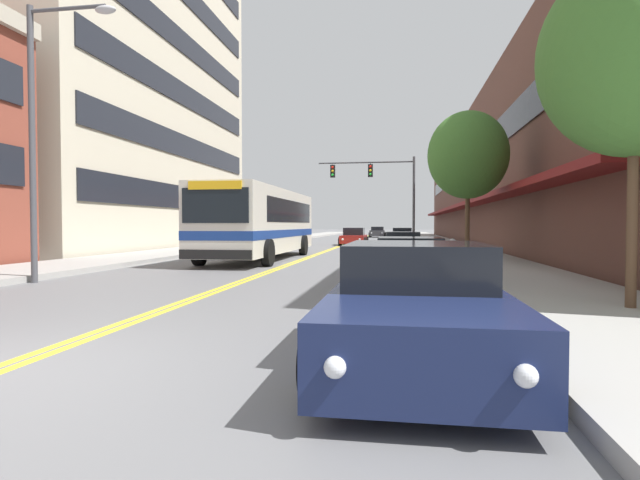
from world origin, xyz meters
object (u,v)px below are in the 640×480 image
Objects in this scene: traffic_signal_mast at (380,182)px; car_white_parked_left_near at (270,239)px; fire_hydrant at (452,252)px; car_navy_parked_right_foreground at (416,305)px; car_charcoal_parked_right_far at (410,262)px; car_slate_blue_parked_right_mid at (402,235)px; car_red_moving_lead at (354,237)px; street_tree_right_near at (635,55)px; car_silver_parked_right_end at (403,246)px; street_tree_right_mid at (468,155)px; city_bus at (262,220)px; street_lamp_left_near at (45,116)px; car_dark_grey_moving_second at (378,232)px.

car_white_parked_left_near is at bearing -148.14° from traffic_signal_mast.
car_white_parked_left_near reaches higher than fire_hydrant.
car_charcoal_parked_right_far is (0.09, 7.18, -0.03)m from car_navy_parked_right_foreground.
car_red_moving_lead reaches higher than car_slate_blue_parked_right_mid.
street_tree_right_near reaches higher than car_slate_blue_parked_right_mid.
street_tree_right_mid is (2.45, -2.74, 3.66)m from car_silver_parked_right_end.
car_navy_parked_right_foreground is at bearing -90.12° from car_slate_blue_parked_right_mid.
traffic_signal_mast reaches higher than city_bus.
street_tree_right_mid is (11.72, 8.42, -0.12)m from street_lamp_left_near.
car_white_parked_left_near is at bearing 132.99° from street_tree_right_mid.
car_red_moving_lead is at bearing 80.34° from city_bus.
traffic_signal_mast is 1.23× the size of street_tree_right_near.
street_lamp_left_near is at bearing -172.43° from car_charcoal_parked_right_far.
car_red_moving_lead is 0.80× the size of street_tree_right_near.
car_charcoal_parked_right_far is at bearing -65.37° from car_white_parked_left_near.
car_slate_blue_parked_right_mid is 0.59× the size of street_lamp_left_near.
traffic_signal_mast reaches higher than street_tree_right_mid.
street_tree_right_mid reaches higher than car_slate_blue_parked_right_mid.
traffic_signal_mast reaches higher than car_charcoal_parked_right_far.
city_bus is 16.96m from car_navy_parked_right_foreground.
street_tree_right_near reaches higher than car_navy_parked_right_foreground.
car_white_parked_left_near is 0.82× the size of street_tree_right_mid.
car_silver_parked_right_end is (-0.10, 9.92, 0.00)m from car_charcoal_parked_right_far.
car_slate_blue_parked_right_mid is at bearing 89.88° from car_navy_parked_right_foreground.
fire_hydrant is at bearing -28.42° from city_bus.
fire_hydrant is at bearing -74.07° from car_silver_parked_right_end.
fire_hydrant is (10.25, -14.77, 0.03)m from car_white_parked_left_near.
car_navy_parked_right_foreground is at bearing -87.12° from car_dark_grey_moving_second.
car_white_parked_left_near is 27.66m from car_navy_parked_right_foreground.
car_navy_parked_right_foreground is at bearing -32.59° from street_lamp_left_near.
street_tree_right_mid is 6.50× the size of fire_hydrant.
street_tree_right_near is (6.33, -52.56, 3.65)m from car_dark_grey_moving_second.
car_navy_parked_right_foreground reaches higher than car_slate_blue_parked_right_mid.
car_red_moving_lead is 26.56m from street_lamp_left_near.
car_white_parked_left_near is at bearing 124.76° from fire_hydrant.
city_bus is at bearing 151.58° from fire_hydrant.
car_silver_parked_right_end is 0.93× the size of car_red_moving_lead.
street_lamp_left_near is at bearing -91.74° from car_white_parked_left_near.
street_tree_right_near is (12.81, -2.96, -0.10)m from street_lamp_left_near.
fire_hydrant is (7.83, -4.24, -1.10)m from city_bus.
car_dark_grey_moving_second reaches higher than car_charcoal_parked_right_far.
city_bus is at bearing 171.00° from street_tree_right_mid.
street_tree_right_near is at bearing -52.54° from city_bus.
city_bus reaches higher than car_silver_parked_right_end.
car_navy_parked_right_foreground reaches higher than fire_hydrant.
city_bus is 12.67× the size of fire_hydrant.
street_tree_right_mid reaches higher than fire_hydrant.
city_bus is 8.97m from fire_hydrant.
traffic_signal_mast is at bearing 31.86° from car_white_parked_left_near.
car_navy_parked_right_foreground is 1.10× the size of car_dark_grey_moving_second.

